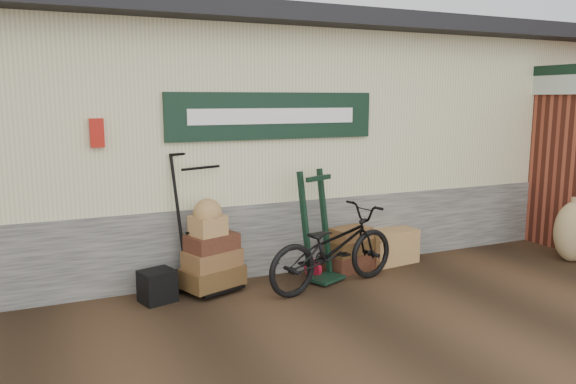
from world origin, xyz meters
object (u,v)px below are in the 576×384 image
object	(u,v)px
porter_trolley	(202,220)
green_barrow	(318,226)
wicker_hamper	(389,246)
suitcase_stack	(349,249)
black_trunk	(157,286)
bicycle	(333,243)

from	to	relation	value
porter_trolley	green_barrow	distance (m)	1.37
wicker_hamper	green_barrow	bearing A→B (deg)	-167.67
porter_trolley	green_barrow	world-z (taller)	porter_trolley
green_barrow	wicker_hamper	bearing A→B (deg)	-11.76
green_barrow	suitcase_stack	size ratio (longest dim) A/B	2.12
porter_trolley	suitcase_stack	xyz separation A→B (m)	(1.88, -0.07, -0.52)
suitcase_stack	wicker_hamper	bearing A→B (deg)	6.16
black_trunk	bicycle	world-z (taller)	bicycle
suitcase_stack	bicycle	xyz separation A→B (m)	(-0.51, -0.50, 0.24)
porter_trolley	black_trunk	size ratio (longest dim) A/B	4.60
green_barrow	suitcase_stack	distance (m)	0.70
porter_trolley	wicker_hamper	bearing A→B (deg)	-19.36
porter_trolley	black_trunk	distance (m)	0.87
wicker_hamper	black_trunk	world-z (taller)	wicker_hamper
wicker_hamper	black_trunk	size ratio (longest dim) A/B	1.98
suitcase_stack	black_trunk	bearing A→B (deg)	-176.48
porter_trolley	green_barrow	xyz separation A→B (m)	(1.34, -0.26, -0.14)
green_barrow	wicker_hamper	world-z (taller)	green_barrow
wicker_hamper	porter_trolley	bearing A→B (deg)	180.00
green_barrow	porter_trolley	bearing A→B (deg)	144.79
suitcase_stack	bicycle	size ratio (longest dim) A/B	0.35
wicker_hamper	bicycle	distance (m)	1.33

